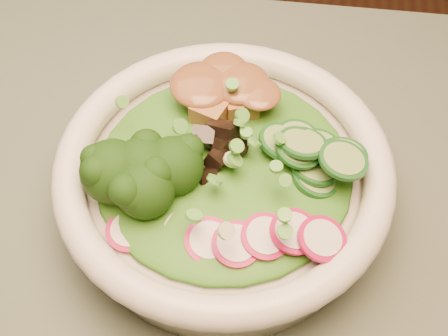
# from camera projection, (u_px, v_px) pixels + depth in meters

# --- Properties ---
(salad_bowl) EXTENTS (0.29, 0.29, 0.08)m
(salad_bowl) POSITION_uv_depth(u_px,v_px,m) (224.00, 182.00, 0.54)
(salad_bowl) COLOR silver
(salad_bowl) RESTS_ON dining_table
(lettuce_bed) EXTENTS (0.22, 0.22, 0.03)m
(lettuce_bed) POSITION_uv_depth(u_px,v_px,m) (224.00, 167.00, 0.52)
(lettuce_bed) COLOR #2E6515
(lettuce_bed) RESTS_ON salad_bowl
(broccoli_florets) EXTENTS (0.10, 0.09, 0.05)m
(broccoli_florets) POSITION_uv_depth(u_px,v_px,m) (143.00, 164.00, 0.50)
(broccoli_florets) COLOR black
(broccoli_florets) RESTS_ON salad_bowl
(radish_slices) EXTENTS (0.12, 0.06, 0.02)m
(radish_slices) POSITION_uv_depth(u_px,v_px,m) (237.00, 238.00, 0.48)
(radish_slices) COLOR #A10C3F
(radish_slices) RESTS_ON salad_bowl
(cucumber_slices) EXTENTS (0.09, 0.09, 0.04)m
(cucumber_slices) POSITION_uv_depth(u_px,v_px,m) (307.00, 153.00, 0.52)
(cucumber_slices) COLOR #7DA35A
(cucumber_slices) RESTS_ON salad_bowl
(mushroom_heap) EXTENTS (0.09, 0.09, 0.04)m
(mushroom_heap) POSITION_uv_depth(u_px,v_px,m) (222.00, 144.00, 0.52)
(mushroom_heap) COLOR black
(mushroom_heap) RESTS_ON salad_bowl
(tofu_cubes) EXTENTS (0.11, 0.08, 0.04)m
(tofu_cubes) POSITION_uv_depth(u_px,v_px,m) (218.00, 97.00, 0.55)
(tofu_cubes) COLOR #9C5F34
(tofu_cubes) RESTS_ON salad_bowl
(peanut_sauce) EXTENTS (0.07, 0.06, 0.02)m
(peanut_sauce) POSITION_uv_depth(u_px,v_px,m) (218.00, 86.00, 0.54)
(peanut_sauce) COLOR brown
(peanut_sauce) RESTS_ON tofu_cubes
(scallion_garnish) EXTENTS (0.20, 0.20, 0.03)m
(scallion_garnish) POSITION_uv_depth(u_px,v_px,m) (224.00, 149.00, 0.50)
(scallion_garnish) COLOR #56A73A
(scallion_garnish) RESTS_ON salad_bowl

